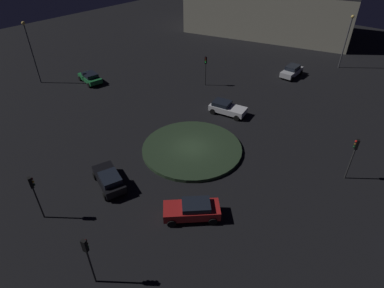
# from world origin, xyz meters

# --- Properties ---
(ground_plane) EXTENTS (117.23, 117.23, 0.00)m
(ground_plane) POSITION_xyz_m (0.00, 0.00, 0.00)
(ground_plane) COLOR black
(roundabout_island) EXTENTS (9.83, 9.83, 0.33)m
(roundabout_island) POSITION_xyz_m (0.00, 0.00, 0.16)
(roundabout_island) COLOR #263823
(roundabout_island) RESTS_ON ground_plane
(car_white) EXTENTS (4.47, 2.73, 1.42)m
(car_white) POSITION_xyz_m (-1.55, 8.15, 0.75)
(car_white) COLOR white
(car_white) RESTS_ON ground_plane
(car_red) EXTENTS (4.25, 4.18, 1.46)m
(car_red) POSITION_xyz_m (5.59, -6.63, 0.78)
(car_red) COLOR red
(car_red) RESTS_ON ground_plane
(car_green) EXTENTS (4.36, 2.64, 1.41)m
(car_green) POSITION_xyz_m (-21.21, 3.12, 0.74)
(car_green) COLOR #1E7238
(car_green) RESTS_ON ground_plane
(car_silver) EXTENTS (1.97, 4.24, 1.57)m
(car_silver) POSITION_xyz_m (-0.57, 23.28, 0.81)
(car_silver) COLOR silver
(car_silver) RESTS_ON ground_plane
(car_black) EXTENTS (4.38, 3.01, 1.49)m
(car_black) POSITION_xyz_m (-1.98, -8.51, 0.77)
(car_black) COLOR black
(car_black) RESTS_ON ground_plane
(traffic_light_south) EXTENTS (0.35, 0.39, 4.01)m
(traffic_light_south) POSITION_xyz_m (4.33, -14.58, 2.86)
(traffic_light_south) COLOR #2D2D2D
(traffic_light_south) RESTS_ON ground_plane
(traffic_light_south_near) EXTENTS (0.34, 0.38, 4.00)m
(traffic_light_south_near) POSITION_xyz_m (-3.08, -13.93, 2.86)
(traffic_light_south_near) COLOR #2D2D2D
(traffic_light_south_near) RESTS_ON ground_plane
(traffic_light_northwest) EXTENTS (0.37, 0.40, 4.03)m
(traffic_light_northwest) POSITION_xyz_m (-8.31, 12.75, 2.87)
(traffic_light_northwest) COLOR #2D2D2D
(traffic_light_northwest) RESTS_ON ground_plane
(traffic_light_northeast) EXTENTS (0.39, 0.36, 4.09)m
(traffic_light_northeast) POSITION_xyz_m (13.02, 5.43, 2.91)
(traffic_light_northeast) COLOR #2D2D2D
(traffic_light_northeast) RESTS_ON ground_plane
(streetlamp_west) EXTENTS (0.44, 0.44, 8.29)m
(streetlamp_west) POSITION_xyz_m (-26.58, -1.44, 5.01)
(streetlamp_west) COLOR #4C4C51
(streetlamp_west) RESTS_ON ground_plane
(streetlamp_north) EXTENTS (0.47, 0.47, 7.76)m
(streetlamp_north) POSITION_xyz_m (3.60, 31.16, 4.83)
(streetlamp_north) COLOR #4C4C51
(streetlamp_north) RESTS_ON ground_plane
(store_building) EXTENTS (33.74, 22.18, 9.04)m
(store_building) POSITION_xyz_m (-14.32, 41.21, 4.52)
(store_building) COLOR #B7B299
(store_building) RESTS_ON ground_plane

